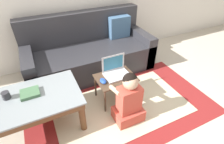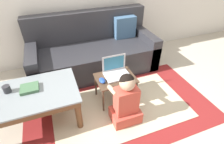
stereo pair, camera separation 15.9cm
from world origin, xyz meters
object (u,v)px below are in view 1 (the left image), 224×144
cup_on_table (6,95)px  person_seated (129,100)px  laptop_desk (116,80)px  book_on_table (30,93)px  computer_mouse (103,81)px  coffee_table (34,102)px  couch (90,53)px  laptop (116,72)px

cup_on_table → person_seated: bearing=-20.6°
person_seated → cup_on_table: (-1.20, 0.45, 0.19)m
laptop_desk → book_on_table: size_ratio=2.61×
laptop_desk → computer_mouse: size_ratio=4.38×
cup_on_table → laptop_desk: bearing=-3.5°
book_on_table → laptop_desk: bearing=-2.0°
coffee_table → computer_mouse: coffee_table is taller
couch → coffee_table: size_ratio=2.03×
computer_mouse → person_seated: person_seated is taller
computer_mouse → cup_on_table: 1.04m
coffee_table → laptop_desk: (0.98, 0.02, -0.06)m
laptop → computer_mouse: (-0.22, -0.07, -0.02)m
coffee_table → computer_mouse: bearing=0.2°
coffee_table → person_seated: person_seated is taller
couch → coffee_table: 1.28m
couch → book_on_table: (-0.95, -0.82, 0.16)m
person_seated → cup_on_table: size_ratio=8.44×
couch → person_seated: couch is taller
computer_mouse → book_on_table: 0.82m
couch → person_seated: (0.03, -1.22, -0.00)m
couch → computer_mouse: (-0.14, -0.87, 0.08)m
computer_mouse → cup_on_table: size_ratio=1.43×
book_on_table → cup_on_table: bearing=169.7°
coffee_table → couch: bearing=43.1°
couch → cup_on_table: bearing=-146.4°
computer_mouse → book_on_table: size_ratio=0.60×
coffee_table → laptop_desk: coffee_table is taller
coffee_table → book_on_table: size_ratio=5.12×
laptop_desk → computer_mouse: bearing=-173.2°
coffee_table → book_on_table: 0.11m
computer_mouse → laptop: bearing=18.2°
couch → computer_mouse: 0.89m
couch → laptop_desk: 0.85m
laptop → cup_on_table: 1.25m
person_seated → laptop_desk: bearing=86.7°
laptop_desk → book_on_table: (-1.00, 0.03, 0.15)m
cup_on_table → laptop: bearing=-1.2°
couch → book_on_table: bearing=-139.3°
computer_mouse → couch: bearing=81.2°
book_on_table → couch: bearing=40.7°
couch → coffee_table: bearing=-136.9°
person_seated → coffee_table: bearing=160.1°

